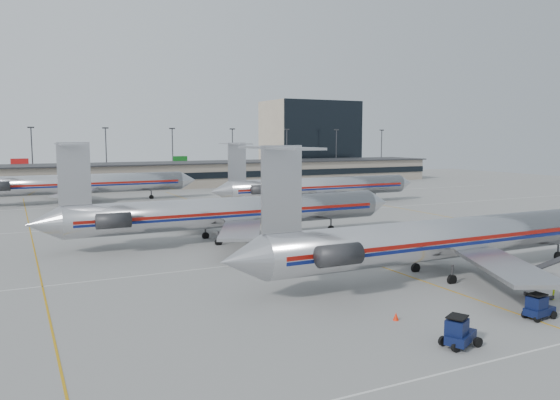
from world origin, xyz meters
TOP-DOWN VIEW (x-y plane):
  - ground at (0.00, 0.00)m, footprint 260.00×260.00m
  - apron_markings at (0.00, 10.00)m, footprint 160.00×0.15m
  - terminal at (0.00, 97.97)m, footprint 162.00×17.00m
  - light_mast_row at (0.00, 112.00)m, footprint 163.60×0.40m
  - distant_building at (62.00, 128.00)m, footprint 30.00×20.00m
  - jet_foreground at (3.65, -2.21)m, footprint 45.90×27.02m
  - jet_second_row at (-8.55, 22.74)m, footprint 46.30×27.26m
  - jet_third_row at (19.04, 48.74)m, footprint 43.02×26.46m
  - jet_back_row at (-20.66, 72.59)m, footprint 46.01×28.30m
  - tug_left at (-8.32, -15.59)m, footprint 2.67×2.16m
  - tug_center at (0.35, -14.18)m, footprint 2.33×1.35m
  - uld_container at (4.64, -10.84)m, footprint 2.05×1.88m
  - belt_loader at (8.70, -7.92)m, footprint 4.41×2.31m
  - ramp_worker_near at (5.39, -11.47)m, footprint 0.71×0.78m
  - cone_left at (-8.64, -10.05)m, footprint 0.51×0.51m

SIDE VIEW (x-z plane):
  - ground at x=0.00m, z-range 0.00..0.00m
  - apron_markings at x=0.00m, z-range 0.00..0.02m
  - cone_left at x=-8.64m, z-range 0.00..0.55m
  - belt_loader at x=8.70m, z-range -0.52..1.73m
  - tug_center at x=0.35m, z-range -0.08..1.72m
  - tug_left at x=-8.32m, z-range -0.09..1.86m
  - ramp_worker_near at x=5.39m, z-range 0.00..1.79m
  - uld_container at x=4.64m, z-range 0.01..1.79m
  - terminal at x=0.00m, z-range 0.03..6.28m
  - jet_third_row at x=19.04m, z-range -2.47..9.30m
  - jet_foreground at x=3.65m, z-range -2.52..9.49m
  - jet_second_row at x=-8.55m, z-range -2.54..9.58m
  - jet_back_row at x=-20.66m, z-range -2.64..9.94m
  - light_mast_row at x=0.00m, z-range 0.94..16.22m
  - distant_building at x=62.00m, z-range 0.00..25.00m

